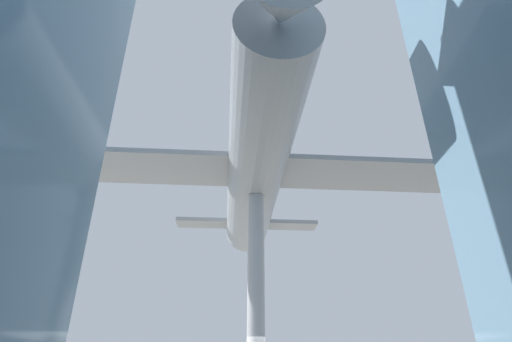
# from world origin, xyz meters

# --- Properties ---
(support_pylon_central) EXTENTS (0.54, 0.54, 6.96)m
(support_pylon_central) POSITION_xyz_m (0.00, 0.00, 3.48)
(support_pylon_central) COLOR #B7B7BC
(support_pylon_central) RESTS_ON ground_plane
(suspended_airplane) EXTENTS (21.12, 14.68, 3.43)m
(suspended_airplane) POSITION_xyz_m (-0.01, 0.19, 7.96)
(suspended_airplane) COLOR #93999E
(suspended_airplane) RESTS_ON support_pylon_central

